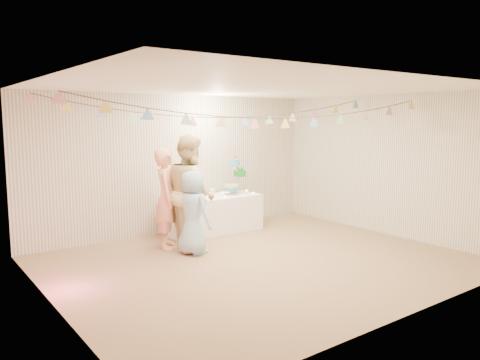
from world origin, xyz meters
TOP-DOWN VIEW (x-y plane):
  - floor at (0.00, 0.00)m, footprint 6.00×6.00m
  - ceiling at (0.00, 0.00)m, footprint 6.00×6.00m
  - back_wall at (0.00, 2.50)m, footprint 6.00×6.00m
  - front_wall at (0.00, -2.50)m, footprint 6.00×6.00m
  - left_wall at (-3.00, 0.00)m, footprint 5.00×5.00m
  - right_wall at (3.00, 0.00)m, footprint 5.00×5.00m
  - table at (0.48, 2.02)m, footprint 1.83×0.73m
  - cake_stand at (1.03, 2.07)m, footprint 0.63×0.37m
  - cake_bottom at (0.88, 2.01)m, footprint 0.31×0.31m
  - cake_middle at (1.21, 2.16)m, footprint 0.27×0.27m
  - cake_top_tier at (0.97, 2.04)m, footprint 0.25×0.25m
  - platter at (-0.12, 1.97)m, footprint 0.35×0.35m
  - posy at (0.48, 2.07)m, footprint 0.13×0.13m
  - person_adult_a at (-0.77, 1.53)m, footprint 0.64×0.73m
  - person_adult_b at (-0.48, 1.26)m, footprint 0.91×1.06m
  - person_child at (-0.60, 0.98)m, footprint 0.56×0.74m
  - bunting_back at (0.00, 1.10)m, footprint 5.60×1.10m
  - bunting_front at (0.00, -0.20)m, footprint 5.60×0.90m
  - tealight_0 at (-0.32, 1.87)m, footprint 0.04×0.04m
  - tealight_1 at (0.13, 2.20)m, footprint 0.04×0.04m
  - tealight_2 at (0.58, 1.80)m, footprint 0.04×0.04m
  - tealight_3 at (0.83, 2.24)m, footprint 0.04×0.04m
  - tealight_4 at (1.30, 1.84)m, footprint 0.04×0.04m
  - tealight_5 at (1.38, 2.17)m, footprint 0.04×0.04m
  - tealight_6 at (0.94, 2.25)m, footprint 0.04×0.04m

SIDE VIEW (x-z plane):
  - floor at x=0.00m, z-range 0.00..0.00m
  - table at x=0.48m, z-range 0.00..0.69m
  - person_child at x=-0.60m, z-range 0.00..1.35m
  - tealight_0 at x=-0.32m, z-range 0.69..0.72m
  - tealight_1 at x=0.13m, z-range 0.69..0.72m
  - tealight_2 at x=0.58m, z-range 0.69..0.72m
  - tealight_3 at x=0.83m, z-range 0.69..0.72m
  - tealight_4 at x=1.30m, z-range 0.69..0.72m
  - tealight_5 at x=1.38m, z-range 0.69..0.72m
  - tealight_6 at x=0.94m, z-range 0.69..0.72m
  - platter at x=-0.12m, z-range 0.75..0.77m
  - posy at x=0.48m, z-range 0.75..0.90m
  - cake_bottom at x=0.88m, z-range 0.76..0.91m
  - person_adult_a at x=-0.77m, z-range 0.00..1.68m
  - person_adult_b at x=-0.48m, z-range 0.00..1.90m
  - cake_stand at x=1.03m, z-range 0.75..1.45m
  - cake_middle at x=1.21m, z-range 1.00..1.22m
  - back_wall at x=0.00m, z-range 1.30..1.30m
  - front_wall at x=0.00m, z-range 1.30..1.30m
  - left_wall at x=-3.00m, z-range 1.30..1.30m
  - right_wall at x=3.00m, z-range 1.30..1.30m
  - cake_top_tier at x=0.97m, z-range 1.28..1.47m
  - bunting_front at x=0.00m, z-range 2.14..2.50m
  - bunting_back at x=0.00m, z-range 2.15..2.55m
  - ceiling at x=0.00m, z-range 2.60..2.60m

